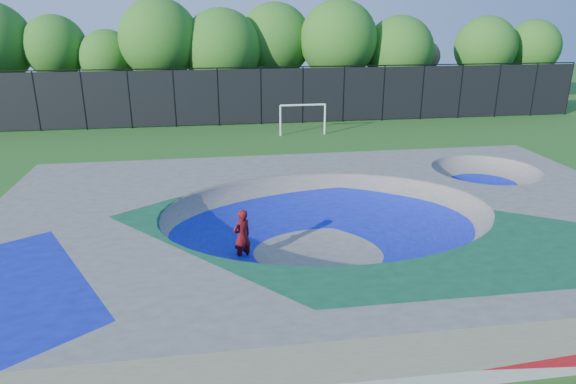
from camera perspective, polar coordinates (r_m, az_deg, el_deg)
The scene contains 7 objects.
ground at distance 17.44m, azimuth 4.32°, elevation -6.50°, with size 120.00×120.00×0.00m, color #215718.
skate_deck at distance 17.13m, azimuth 4.38°, elevation -4.24°, with size 22.00×14.00×1.50m, color gray.
skater at distance 16.30m, azimuth -5.12°, elevation -4.96°, with size 0.65×0.43×1.80m, color #AE0D0F.
skateboard at distance 16.68m, azimuth -5.03°, elevation -7.69°, with size 0.78×0.22×0.05m, color black.
soccer_goal at distance 33.61m, azimuth 1.66°, elevation 8.70°, with size 3.06×0.12×2.02m.
fence at distance 36.87m, azimuth -3.03°, elevation 10.72°, with size 48.09×0.09×4.04m.
treeline at distance 41.42m, azimuth -5.23°, elevation 15.90°, with size 52.85×8.09×8.69m.
Camera 1 is at (-3.69, -15.27, 7.57)m, focal length 32.00 mm.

